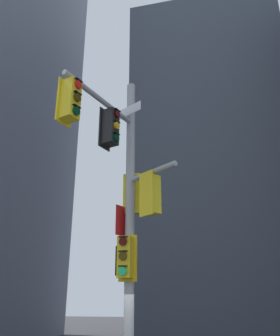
% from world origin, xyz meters
% --- Properties ---
extents(building_mid_block, '(13.39, 13.39, 29.33)m').
position_xyz_m(building_mid_block, '(1.98, 23.36, 14.66)').
color(building_mid_block, '#4C5460').
rests_on(building_mid_block, ground).
extents(signal_pole_assembly, '(2.49, 3.32, 8.57)m').
position_xyz_m(signal_pole_assembly, '(-0.05, -0.46, 4.88)').
color(signal_pole_assembly, '#9EA0A3').
rests_on(signal_pole_assembly, ground).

